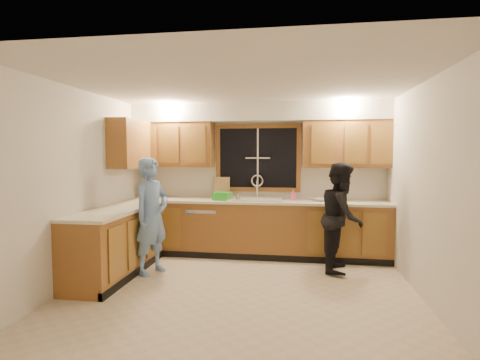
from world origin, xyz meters
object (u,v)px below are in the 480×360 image
object	(u,v)px
soap_bottle	(293,195)
sink	(256,203)
stove	(94,253)
dish_crate	(223,196)
man	(152,216)
woman	(342,217)
dishwasher	(205,229)
knife_block	(149,191)
bowl	(320,199)

from	to	relation	value
soap_bottle	sink	bearing A→B (deg)	-175.32
stove	dish_crate	world-z (taller)	dish_crate
sink	man	world-z (taller)	man
sink	woman	size ratio (longest dim) A/B	0.56
man	soap_bottle	distance (m)	2.28
dishwasher	soap_bottle	bearing A→B (deg)	2.53
dishwasher	stove	xyz separation A→B (m)	(-0.95, -1.81, 0.04)
man	knife_block	bearing A→B (deg)	44.57
woman	bowl	size ratio (longest dim) A/B	7.08
man	dish_crate	world-z (taller)	man
man	sink	bearing A→B (deg)	-28.73
knife_block	soap_bottle	distance (m)	2.45
woman	bowl	xyz separation A→B (m)	(-0.27, 0.60, 0.17)
sink	soap_bottle	world-z (taller)	sink
dish_crate	bowl	distance (m)	1.56
man	stove	bearing A→B (deg)	167.49
sink	soap_bottle	bearing A→B (deg)	4.68
dish_crate	bowl	xyz separation A→B (m)	(1.56, 0.10, -0.04)
stove	woman	distance (m)	3.34
woman	knife_block	bearing A→B (deg)	87.85
dish_crate	soap_bottle	world-z (taller)	soap_bottle
dishwasher	stove	distance (m)	2.04
stove	sink	bearing A→B (deg)	45.39
dishwasher	knife_block	size ratio (longest dim) A/B	3.61
bowl	stove	bearing A→B (deg)	-147.24
sink	man	bearing A→B (deg)	-139.86
sink	stove	bearing A→B (deg)	-134.61
man	woman	world-z (taller)	man
soap_bottle	bowl	xyz separation A→B (m)	(0.42, -0.05, -0.06)
bowl	knife_block	bearing A→B (deg)	178.71
knife_block	man	bearing A→B (deg)	-78.54
bowl	woman	bearing A→B (deg)	-66.19
woman	knife_block	xyz separation A→B (m)	(-3.15, 0.67, 0.26)
stove	man	xyz separation A→B (m)	(0.47, 0.70, 0.36)
stove	knife_block	distance (m)	1.97
sink	bowl	bearing A→B (deg)	-0.20
knife_block	soap_bottle	world-z (taller)	knife_block
dishwasher	soap_bottle	size ratio (longest dim) A/B	4.66
woman	knife_block	distance (m)	3.23
sink	bowl	size ratio (longest dim) A/B	3.93
dishwasher	man	world-z (taller)	man
dishwasher	soap_bottle	distance (m)	1.57
man	soap_bottle	size ratio (longest dim) A/B	9.21
man	dish_crate	size ratio (longest dim) A/B	5.91
stove	knife_block	world-z (taller)	knife_block
sink	dishwasher	distance (m)	0.96
dishwasher	knife_block	distance (m)	1.18
sink	stove	xyz separation A→B (m)	(-1.80, -1.82, -0.41)
soap_bottle	stove	bearing A→B (deg)	-142.07
sink	woman	world-z (taller)	woman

